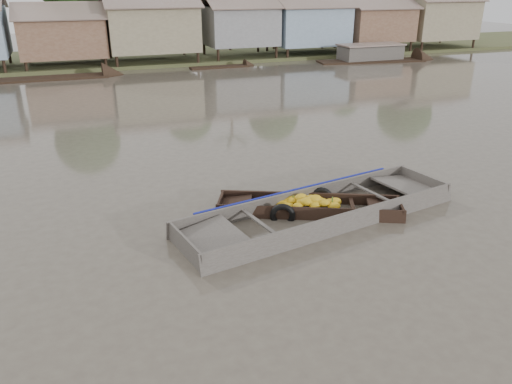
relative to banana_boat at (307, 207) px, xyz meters
name	(u,v)px	position (x,y,z in m)	size (l,w,h in m)	color
ground	(258,239)	(-1.81, -1.03, -0.12)	(120.00, 120.00, 0.00)	#4E463C
riverbank	(152,20)	(1.22, 30.83, 2.95)	(120.00, 12.47, 10.22)	#384723
banana_boat	(307,207)	(0.00, 0.00, 0.00)	(5.05, 3.19, 0.71)	black
viewer_boat	(320,215)	(0.16, -0.50, -0.06)	(8.15, 3.46, 0.64)	#3F3A35
distant_boats	(295,64)	(10.23, 23.08, 0.09)	(49.43, 14.68, 1.38)	black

